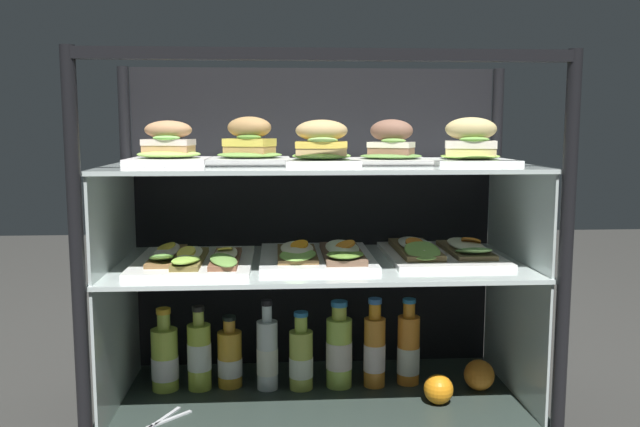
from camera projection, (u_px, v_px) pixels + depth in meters
ground_plane at (320, 414)px, 1.77m from camera, size 6.00×6.00×0.02m
case_base_deck at (320, 403)px, 1.77m from camera, size 1.12×0.53×0.04m
case_frame at (317, 218)px, 1.85m from camera, size 1.12×0.53×0.92m
riser_lower_tier at (320, 332)px, 1.74m from camera, size 1.05×0.47×0.35m
shelf_lower_glass at (320, 264)px, 1.72m from camera, size 1.07×0.48×0.01m
riser_upper_tier at (320, 216)px, 1.70m from camera, size 1.05×0.47×0.24m
shelf_upper_glass at (320, 166)px, 1.68m from camera, size 1.07×0.48×0.01m
plated_roll_sandwich_near_left_corner at (169, 149)px, 1.70m from camera, size 0.20×0.20×0.11m
plated_roll_sandwich_right_of_center at (250, 148)px, 1.69m from camera, size 0.20×0.20×0.12m
plated_roll_sandwich_center at (321, 147)px, 1.62m from camera, size 0.18×0.18×0.11m
plated_roll_sandwich_mid_left at (391, 149)px, 1.71m from camera, size 0.21×0.21×0.11m
plated_roll_sandwich_mid_right at (470, 148)px, 1.67m from camera, size 0.21×0.21×0.12m
open_sandwich_tray_far_right at (193, 259)px, 1.66m from camera, size 0.29×0.35×0.06m
open_sandwich_tray_mid_right at (319, 254)px, 1.72m from camera, size 0.29×0.36×0.06m
open_sandwich_tray_near_right_corner at (441, 251)px, 1.77m from camera, size 0.29×0.35×0.06m
juice_bottle_front_fourth at (165, 359)px, 1.80m from camera, size 0.07×0.07×0.23m
juice_bottle_tucked_behind at (199, 355)px, 1.80m from camera, size 0.06×0.06×0.23m
juice_bottle_front_second at (230, 359)px, 1.82m from camera, size 0.07×0.07×0.20m
juice_bottle_front_right_end at (267, 354)px, 1.80m from camera, size 0.06×0.06×0.25m
juice_bottle_back_center at (301, 359)px, 1.80m from camera, size 0.07×0.07×0.22m
juice_bottle_back_right at (339, 351)px, 1.82m from camera, size 0.07×0.07×0.24m
juice_bottle_front_middle at (375, 351)px, 1.82m from camera, size 0.06×0.06×0.25m
juice_bottle_back_left at (408, 350)px, 1.84m from camera, size 0.06×0.06×0.24m
orange_fruit_beside_bottles at (438, 389)px, 1.71m from camera, size 0.08×0.08×0.08m
orange_fruit_near_left_post at (479, 375)px, 1.80m from camera, size 0.08×0.08×0.08m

